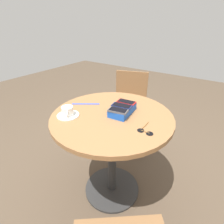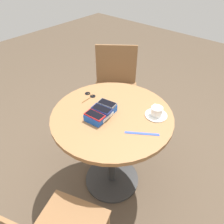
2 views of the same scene
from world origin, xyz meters
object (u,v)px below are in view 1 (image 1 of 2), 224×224
Objects in this scene: phone_box at (122,110)px; chair_near_window at (129,108)px; phone_gray at (118,110)px; phone_navy at (122,106)px; phone_red at (126,102)px; sunglasses at (145,131)px; saucer at (68,115)px; round_table at (112,135)px; coffee_cup at (68,111)px; lanyard_strap at (86,104)px.

chair_near_window reaches higher than phone_box.
chair_near_window is at bearing -156.63° from phone_gray.
phone_gray is at bearing 12.43° from phone_navy.
phone_red is 0.32m from sunglasses.
saucer is (0.24, -0.28, -0.05)m from phone_navy.
round_table is 6.53× the size of sunglasses.
saucer is 1.62× the size of coffee_cup.
phone_red is 0.74m from chair_near_window.
phone_navy is at bearing 5.49° from phone_red.
sunglasses is 0.98m from chair_near_window.
phone_navy is at bearing -167.57° from phone_gray.
saucer is at bearing -133.36° from coffee_cup.
phone_red is at bearing 139.58° from coffee_cup.
chair_near_window is at bearing -155.50° from phone_navy.
coffee_cup reaches higher than saucer.
coffee_cup is (0.00, 0.00, 0.04)m from saucer.
phone_gray is 0.23m from sunglasses.
round_table is 1.01× the size of chair_near_window.
coffee_cup reaches higher than sunglasses.
phone_box reaches higher than saucer.
sunglasses is at bearing 63.90° from phone_navy.
phone_box is 0.32m from lanyard_strap.
phone_red is at bearing 26.68° from chair_near_window.
phone_navy is 0.32m from lanyard_strap.
phone_red reaches higher than sunglasses.
phone_box is 0.26m from sunglasses.
coffee_cup is at bearing 8.21° from lanyard_strap.
coffee_cup is at bearing 0.92° from chair_near_window.
round_table is 0.37m from coffee_cup.
saucer is at bearing -49.03° from phone_box.
saucer is (0.32, -0.28, -0.05)m from phone_red.
chair_near_window reaches higher than round_table.
phone_navy is at bearing 142.72° from round_table.
lanyard_strap is at bearing -70.32° from phone_red.
lanyard_strap is 0.56m from sunglasses.
phone_box is 0.03m from phone_navy.
phone_box reaches higher than lanyard_strap.
phone_navy is at bearing 131.29° from coffee_cup.
phone_red is 0.07m from phone_navy.
phone_box is 1.53× the size of saucer.
chair_near_window is at bearing -155.02° from phone_box.
saucer is at bearing 0.80° from chair_near_window.
round_table is 0.24m from phone_gray.
phone_gray is 1.06× the size of sunglasses.
phone_navy is 0.68× the size of lanyard_strap.
saucer is 0.70× the size of lanyard_strap.
phone_box is at bearing 24.98° from chair_near_window.
round_table is 0.35m from saucer.
sunglasses is at bearing 34.93° from chair_near_window.
phone_box is 1.68× the size of phone_gray.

